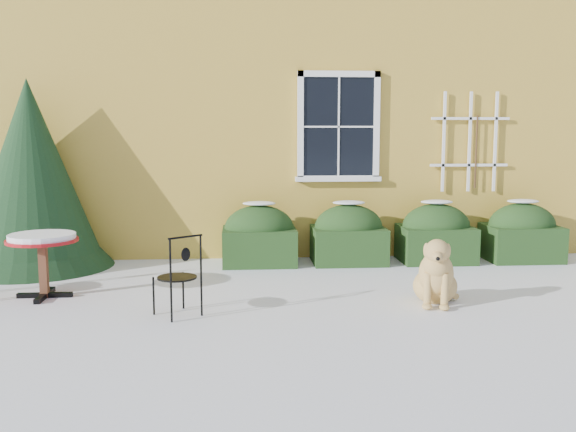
{
  "coord_description": "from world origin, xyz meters",
  "views": [
    {
      "loc": [
        -0.57,
        -6.57,
        1.89
      ],
      "look_at": [
        0.0,
        1.0,
        0.9
      ],
      "focal_mm": 40.0,
      "sensor_mm": 36.0,
      "label": 1
    }
  ],
  "objects": [
    {
      "name": "evergreen_shrub",
      "position": [
        -3.47,
        2.58,
        1.06
      ],
      "size": [
        2.17,
        2.17,
        2.63
      ],
      "rotation": [
        0.0,
        0.0,
        -0.06
      ],
      "color": "black",
      "rests_on": "ground"
    },
    {
      "name": "hedge_row",
      "position": [
        1.65,
        2.55,
        0.4
      ],
      "size": [
        4.95,
        0.8,
        0.91
      ],
      "color": "#183213",
      "rests_on": "ground"
    },
    {
      "name": "patio_chair_near",
      "position": [
        -1.21,
        -0.04,
        0.43
      ],
      "size": [
        0.53,
        0.53,
        0.86
      ],
      "rotation": [
        0.0,
        0.0,
        3.78
      ],
      "color": "black",
      "rests_on": "ground"
    },
    {
      "name": "ground",
      "position": [
        0.0,
        0.0,
        0.0
      ],
      "size": [
        80.0,
        80.0,
        0.0
      ],
      "primitive_type": "plane",
      "color": "white",
      "rests_on": "ground"
    },
    {
      "name": "house",
      "position": [
        0.0,
        7.0,
        3.22
      ],
      "size": [
        12.4,
        8.4,
        6.4
      ],
      "color": "gold",
      "rests_on": "ground"
    },
    {
      "name": "dog",
      "position": [
        1.57,
        0.19,
        0.31
      ],
      "size": [
        0.62,
        0.83,
        0.78
      ],
      "rotation": [
        0.0,
        0.0,
        -0.27
      ],
      "color": "tan",
      "rests_on": "ground"
    },
    {
      "name": "bistro_table",
      "position": [
        -2.83,
        0.84,
        0.62
      ],
      "size": [
        0.8,
        0.8,
        0.74
      ],
      "rotation": [
        0.0,
        0.0,
        0.24
      ],
      "color": "black",
      "rests_on": "ground"
    }
  ]
}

